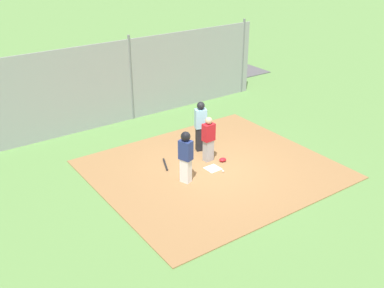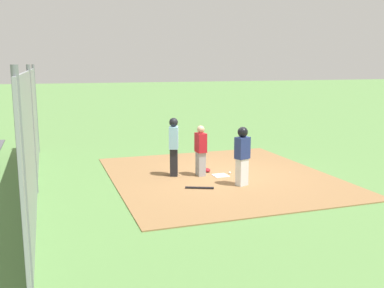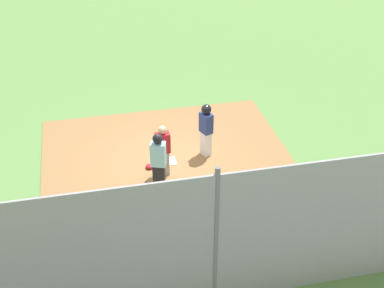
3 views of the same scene
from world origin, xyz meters
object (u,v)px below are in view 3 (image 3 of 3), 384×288
(catcher, at_px, (163,150))
(baseball, at_px, (162,155))
(runner, at_px, (206,127))
(baseball_bat, at_px, (215,177))
(home_plate, at_px, (168,161))
(catcher_mask, at_px, (150,167))
(umpire, at_px, (158,162))

(catcher, xyz_separation_m, baseball, (0.10, 0.91, -0.75))
(catcher, relative_size, runner, 0.93)
(runner, height_order, baseball, runner)
(runner, height_order, baseball_bat, runner)
(baseball_bat, bearing_deg, home_plate, -110.78)
(catcher_mask, xyz_separation_m, baseball, (0.45, 0.58, -0.02))
(runner, distance_m, baseball_bat, 1.53)
(catcher, relative_size, baseball_bat, 1.97)
(home_plate, distance_m, catcher_mask, 0.62)
(umpire, distance_m, baseball_bat, 1.84)
(baseball_bat, bearing_deg, catcher, -87.69)
(umpire, xyz_separation_m, runner, (1.63, 1.49, 0.01))
(baseball_bat, distance_m, baseball, 1.89)
(umpire, xyz_separation_m, catcher_mask, (-0.10, 1.11, -0.87))
(home_plate, xyz_separation_m, baseball_bat, (1.11, -1.07, 0.02))
(baseball_bat, relative_size, baseball, 10.50)
(baseball_bat, bearing_deg, runner, -158.68)
(umpire, bearing_deg, catcher, 2.15)
(catcher_mask, bearing_deg, catcher, -44.61)
(home_plate, relative_size, baseball, 5.95)
(umpire, bearing_deg, runner, -27.76)
(umpire, bearing_deg, catcher_mask, 24.90)
(runner, relative_size, catcher_mask, 6.86)
(umpire, relative_size, baseball, 23.82)
(catcher_mask, height_order, baseball, catcher_mask)
(home_plate, xyz_separation_m, baseball, (-0.13, 0.36, 0.03))
(catcher, distance_m, baseball_bat, 1.63)
(home_plate, relative_size, runner, 0.27)
(home_plate, relative_size, catcher, 0.29)
(baseball, bearing_deg, home_plate, -70.02)
(home_plate, xyz_separation_m, umpire, (-0.48, -1.33, 0.92))
(baseball_bat, bearing_deg, umpire, -57.61)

